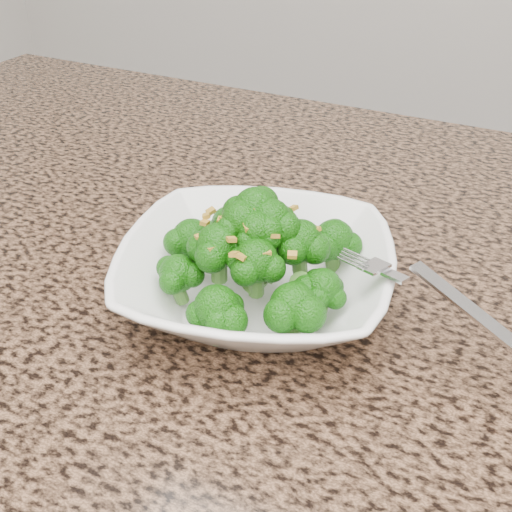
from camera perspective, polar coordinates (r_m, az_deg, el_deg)
The scene contains 5 objects.
granite_counter at distance 0.59m, azimuth 3.85°, elevation -5.66°, with size 1.64×1.04×0.03m, color brown.
bowl at distance 0.57m, azimuth 0.00°, elevation -1.74°, with size 0.24×0.24×0.06m, color white.
broccoli_pile at distance 0.54m, azimuth 0.00°, elevation 3.82°, with size 0.21×0.21×0.07m, color #16600B, non-canonical shape.
garlic_topping at distance 0.52m, azimuth 0.00°, elevation 7.36°, with size 0.13×0.13×0.01m, color #B78C2C, non-canonical shape.
fork at distance 0.52m, azimuth 12.65°, elevation -1.88°, with size 0.18×0.03×0.01m, color silver, non-canonical shape.
Camera 1 is at (0.17, -0.13, 1.25)m, focal length 45.00 mm.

